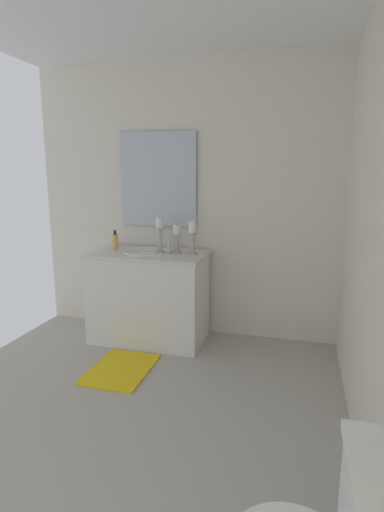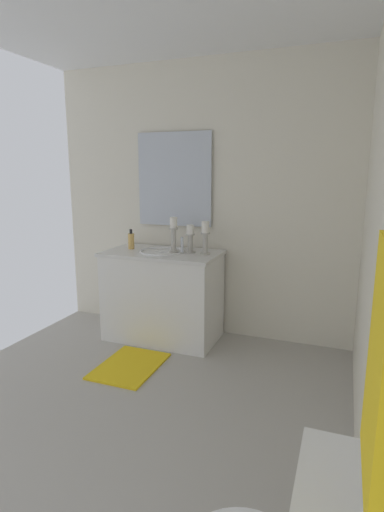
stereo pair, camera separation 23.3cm
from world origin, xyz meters
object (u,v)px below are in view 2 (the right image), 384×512
Objects in this scene: mirror at (174,180)px; soap_bottle at (131,241)px; candle_holder_tall at (205,237)px; towel_near_vanity at (382,369)px; candle_holder_short at (190,238)px; bath_mat at (130,366)px; candle_holder_mid at (174,234)px; sink_basin at (162,256)px; vanity_cabinet at (163,295)px.

mirror is 0.68m from soap_bottle.
candle_holder_tall is 2.74m from towel_near_vanity.
bath_mat is (0.67, -0.25, -0.92)m from candle_holder_short.
towel_near_vanity is (2.46, 1.46, 0.19)m from candle_holder_mid.
sink_basin is at bearing 0.20° from mirror.
towel_near_vanity is at bearing 40.76° from bath_mat.
candle_holder_mid is at bearing 97.37° from vanity_cabinet.
candle_holder_mid is 0.51× the size of bath_mat.
sink_basin is 0.23m from candle_holder_mid.
candle_holder_short is (-0.05, 0.25, 0.17)m from sink_basin.
towel_near_vanity reaches higher than soap_bottle.
candle_holder_tall reaches higher than vanity_cabinet.
mirror reaches higher than towel_near_vanity.
candle_holder_mid reaches higher than sink_basin.
sink_basin is 1.42× the size of candle_holder_tall.
mirror reaches higher than candle_holder_tall.
candle_holder_tall reaches higher than candle_holder_short.
candle_holder_short is (-0.05, 0.25, 0.53)m from vanity_cabinet.
sink_basin is 0.98m from bath_mat.
mirror reaches higher than bath_mat.
mirror is (-0.28, -0.00, 0.66)m from sink_basin.
candle_holder_short is 0.55× the size of towel_near_vanity.
towel_near_vanity is at bearing 29.92° from mirror.
candle_holder_short reaches higher than bath_mat.
candle_holder_short is (0.23, 0.25, -0.49)m from mirror.
mirror is 2.98× the size of candle_holder_tall.
towel_near_vanity is (2.44, 1.57, 0.75)m from vanity_cabinet.
candle_holder_tall is 1.21m from bath_mat.
mirror is 2.73× the size of candle_holder_mid.
candle_holder_tall is at bearing 80.55° from candle_holder_short.
soap_bottle is (-0.00, -0.72, -0.08)m from candle_holder_tall.
sink_basin is 1.64× the size of candle_holder_short.
candle_holder_tall is 0.72m from soap_bottle.
candle_holder_mid reaches higher than soap_bottle.
mirror is 3.44× the size of candle_holder_short.
sink_basin is at bearing 90.00° from vanity_cabinet.
candle_holder_mid reaches higher than candle_holder_tall.
candle_holder_tall is 0.92× the size of candle_holder_mid.
candle_holder_short is at bearing 104.08° from candle_holder_mid.
candle_holder_mid is at bearing 21.54° from mirror.
vanity_cabinet is 1.71× the size of bath_mat.
vanity_cabinet is at bearing -180.00° from bath_mat.
candle_holder_tall is 0.47× the size of bath_mat.
mirror is at bearing 179.99° from vanity_cabinet.
vanity_cabinet is 5.69× the size of soap_bottle.
sink_basin is 1.30× the size of candle_holder_mid.
soap_bottle reaches higher than vanity_cabinet.
sink_basin is at bearing 85.30° from soap_bottle.
bath_mat is at bearing -139.24° from towel_near_vanity.
candle_holder_short reaches higher than vanity_cabinet.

